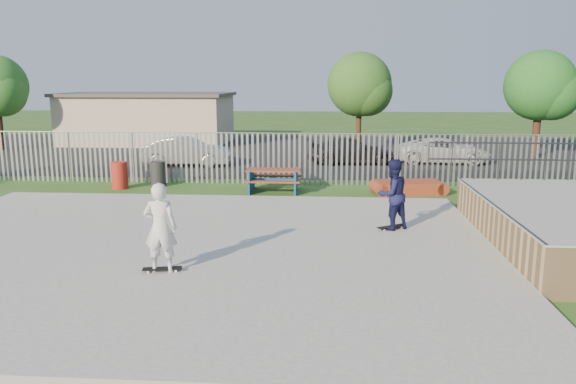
# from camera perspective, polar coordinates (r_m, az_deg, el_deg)

# --- Properties ---
(ground) EXTENTS (120.00, 120.00, 0.00)m
(ground) POSITION_cam_1_polar(r_m,az_deg,el_deg) (13.69, -11.03, -6.03)
(ground) COLOR #2C541C
(ground) RESTS_ON ground
(concrete_slab) EXTENTS (15.00, 12.00, 0.15)m
(concrete_slab) POSITION_cam_1_polar(r_m,az_deg,el_deg) (13.67, -11.05, -5.73)
(concrete_slab) COLOR gray
(concrete_slab) RESTS_ON ground
(quarter_pipe) EXTENTS (5.50, 7.05, 2.19)m
(quarter_pipe) POSITION_cam_1_polar(r_m,az_deg,el_deg) (15.30, 27.01, -3.06)
(quarter_pipe) COLOR tan
(quarter_pipe) RESTS_ON ground
(fence) EXTENTS (26.04, 16.02, 2.00)m
(fence) POSITION_cam_1_polar(r_m,az_deg,el_deg) (17.64, -4.18, 1.40)
(fence) COLOR gray
(fence) RESTS_ON ground
(picnic_table) EXTENTS (1.98, 1.63, 0.83)m
(picnic_table) POSITION_cam_1_polar(r_m,az_deg,el_deg) (20.52, -1.47, 1.21)
(picnic_table) COLOR brown
(picnic_table) RESTS_ON ground
(funbox) EXTENTS (2.37, 1.46, 0.44)m
(funbox) POSITION_cam_1_polar(r_m,az_deg,el_deg) (20.67, 12.13, 0.46)
(funbox) COLOR maroon
(funbox) RESTS_ON ground
(trash_bin_red) EXTENTS (0.61, 0.61, 1.02)m
(trash_bin_red) POSITION_cam_1_polar(r_m,az_deg,el_deg) (22.00, -16.74, 1.64)
(trash_bin_red) COLOR maroon
(trash_bin_red) RESTS_ON ground
(trash_bin_grey) EXTENTS (0.58, 0.58, 0.96)m
(trash_bin_grey) POSITION_cam_1_polar(r_m,az_deg,el_deg) (22.16, -13.06, 1.82)
(trash_bin_grey) COLOR #242426
(trash_bin_grey) RESTS_ON ground
(parking_lot) EXTENTS (40.00, 18.00, 0.02)m
(parking_lot) POSITION_cam_1_polar(r_m,az_deg,el_deg) (32.05, -2.27, 4.14)
(parking_lot) COLOR black
(parking_lot) RESTS_ON ground
(car_silver) EXTENTS (4.18, 1.64, 1.36)m
(car_silver) POSITION_cam_1_polar(r_m,az_deg,el_deg) (27.00, -10.31, 4.08)
(car_silver) COLOR #BCBDC2
(car_silver) RESTS_ON parking_lot
(car_dark) EXTENTS (4.44, 2.26, 1.23)m
(car_dark) POSITION_cam_1_polar(r_m,az_deg,el_deg) (27.40, 6.43, 4.17)
(car_dark) COLOR #222227
(car_dark) RESTS_ON parking_lot
(car_white) EXTENTS (4.50, 2.27, 1.22)m
(car_white) POSITION_cam_1_polar(r_m,az_deg,el_deg) (28.51, 15.57, 4.08)
(car_white) COLOR silver
(car_white) RESTS_ON parking_lot
(building) EXTENTS (10.40, 6.40, 3.20)m
(building) POSITION_cam_1_polar(r_m,az_deg,el_deg) (37.50, -13.94, 7.33)
(building) COLOR beige
(building) RESTS_ON ground
(tree_mid) EXTENTS (3.61, 3.61, 5.57)m
(tree_mid) POSITION_cam_1_polar(r_m,az_deg,el_deg) (32.36, 7.28, 10.77)
(tree_mid) COLOR #432B1B
(tree_mid) RESTS_ON ground
(tree_right) EXTENTS (3.58, 3.58, 5.52)m
(tree_right) POSITION_cam_1_polar(r_m,az_deg,el_deg) (31.93, 24.24, 9.80)
(tree_right) COLOR #43271B
(tree_right) RESTS_ON ground
(skateboard_a) EXTENTS (0.78, 0.60, 0.08)m
(skateboard_a) POSITION_cam_1_polar(r_m,az_deg,el_deg) (15.15, 10.41, -3.57)
(skateboard_a) COLOR black
(skateboard_a) RESTS_ON concrete_slab
(skateboard_b) EXTENTS (0.82, 0.35, 0.08)m
(skateboard_b) POSITION_cam_1_polar(r_m,az_deg,el_deg) (11.97, -12.65, -7.71)
(skateboard_b) COLOR black
(skateboard_b) RESTS_ON concrete_slab
(skater_navy) EXTENTS (1.15, 1.08, 1.87)m
(skater_navy) POSITION_cam_1_polar(r_m,az_deg,el_deg) (14.95, 10.54, -0.25)
(skater_navy) COLOR #13153E
(skater_navy) RESTS_ON concrete_slab
(skater_white) EXTENTS (0.69, 0.46, 1.87)m
(skater_white) POSITION_cam_1_polar(r_m,az_deg,el_deg) (11.72, -12.84, -3.56)
(skater_white) COLOR silver
(skater_white) RESTS_ON concrete_slab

